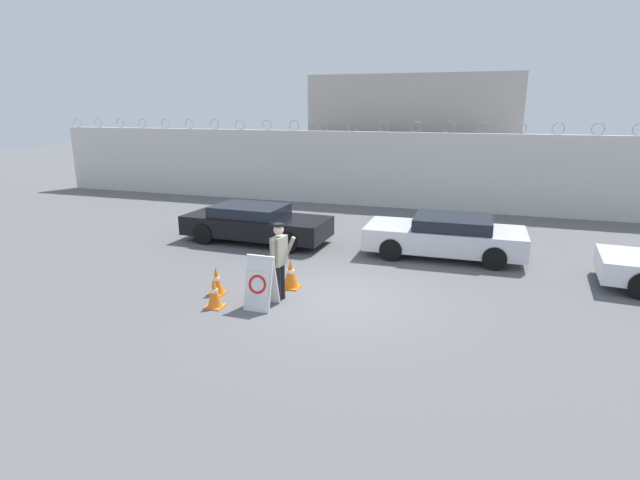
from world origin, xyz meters
The scene contains 10 objects.
ground_plane centered at (0.00, 0.00, 0.00)m, with size 90.00×90.00×0.00m, color #5B5B5E.
perimeter_wall centered at (0.00, 11.15, 1.62)m, with size 36.00×0.30×3.68m.
building_block centered at (-0.54, 15.69, 2.84)m, with size 9.56×6.00×5.68m.
barricade_sign centered at (-1.52, -0.96, 0.59)m, with size 0.64×0.65×1.18m.
security_guard centered at (-1.30, -0.42, 1.00)m, with size 0.44×0.63×1.79m.
traffic_cone_near centered at (-2.85, -0.55, 0.33)m, with size 0.37×0.37×0.67m.
traffic_cone_mid centered at (-1.36, 0.40, 0.36)m, with size 0.43×0.43×0.72m.
traffic_cone_far centered at (-2.49, -1.27, 0.33)m, with size 0.38×0.38×0.66m.
parked_car_front_coupe centered at (-4.03, 4.03, 0.62)m, with size 4.76×2.03×1.19m.
parked_car_rear_sedan centered at (1.96, 4.30, 0.62)m, with size 4.55×2.09×1.20m.
Camera 1 is at (2.94, -10.23, 4.28)m, focal length 28.00 mm.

